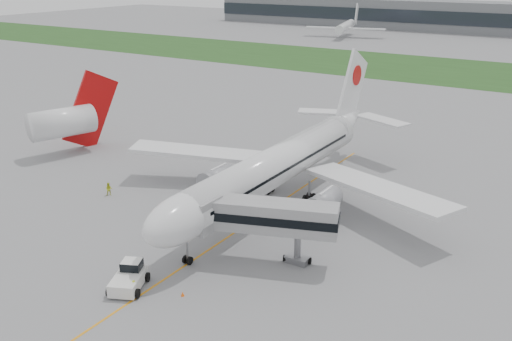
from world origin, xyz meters
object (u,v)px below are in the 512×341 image
Objects in this scene: ground_crew_near at (134,287)px; neighbor_aircraft at (66,121)px; airliner at (281,162)px; jet_bridge at (259,216)px; pushback_tug at (129,277)px.

neighbor_aircraft is at bearing -54.05° from ground_crew_near.
jet_bridge is at bearing -68.23° from airliner.
pushback_tug is (-2.00, -26.50, -4.56)m from airliner.
airliner is at bearing 61.05° from pushback_tug.
pushback_tug is at bearing -146.11° from jet_bridge.
neighbor_aircraft reaches higher than pushback_tug.
neighbor_aircraft is at bearing 121.62° from pushback_tug.
airliner reaches higher than pushback_tug.
ground_crew_near is at bearing -56.15° from pushback_tug.
ground_crew_near is (-6.71, -11.97, -4.53)m from jet_bridge.
jet_bridge is 14.45m from ground_crew_near.
neighbor_aircraft reaches higher than ground_crew_near.
ground_crew_near is 0.09× the size of neighbor_aircraft.
pushback_tug is at bearing -51.90° from ground_crew_near.
ground_crew_near is (1.45, -0.89, -0.30)m from pushback_tug.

